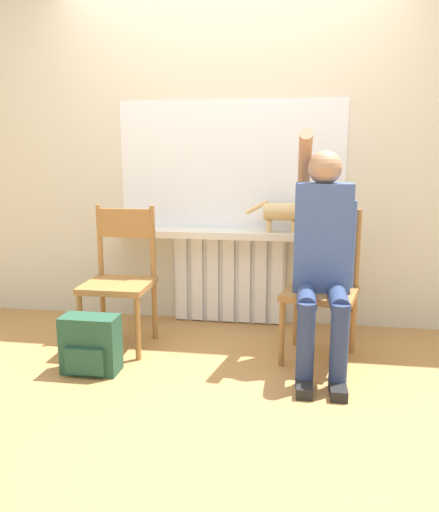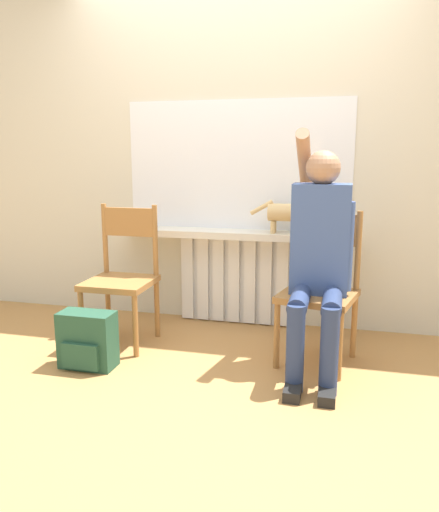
# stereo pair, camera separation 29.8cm
# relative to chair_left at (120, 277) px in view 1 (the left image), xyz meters

# --- Properties ---
(ground_plane) EXTENTS (12.00, 12.00, 0.00)m
(ground_plane) POSITION_rel_chair_left_xyz_m (0.65, -0.57, -0.47)
(ground_plane) COLOR #B27F47
(wall_with_window) EXTENTS (7.00, 0.06, 2.70)m
(wall_with_window) POSITION_rel_chair_left_xyz_m (0.65, 0.66, 0.88)
(wall_with_window) COLOR beige
(wall_with_window) RESTS_ON ground_plane
(radiator) EXTENTS (0.85, 0.08, 0.67)m
(radiator) POSITION_rel_chair_left_xyz_m (0.65, 0.59, -0.14)
(radiator) COLOR white
(radiator) RESTS_ON ground_plane
(windowsill) EXTENTS (1.74, 0.24, 0.05)m
(windowsill) POSITION_rel_chair_left_xyz_m (0.65, 0.51, 0.23)
(windowsill) COLOR silver
(windowsill) RESTS_ON radiator
(window_glass) EXTENTS (1.67, 0.01, 0.94)m
(window_glass) POSITION_rel_chair_left_xyz_m (0.65, 0.63, 0.72)
(window_glass) COLOR white
(window_glass) RESTS_ON windowsill
(chair_left) EXTENTS (0.43, 0.43, 0.94)m
(chair_left) POSITION_rel_chair_left_xyz_m (0.00, 0.00, 0.00)
(chair_left) COLOR #9E6B38
(chair_left) RESTS_ON ground_plane
(chair_right) EXTENTS (0.51, 0.51, 0.94)m
(chair_right) POSITION_rel_chair_left_xyz_m (1.32, -0.00, 0.00)
(chair_right) COLOR #9E6B38
(chair_right) RESTS_ON ground_plane
(person) EXTENTS (0.36, 0.99, 1.42)m
(person) POSITION_rel_chair_left_xyz_m (1.31, -0.11, 0.24)
(person) COLOR navy
(person) RESTS_ON ground_plane
(cat) EXTENTS (0.45, 0.12, 0.24)m
(cat) POSITION_rel_chair_left_xyz_m (1.06, 0.49, 0.39)
(cat) COLOR #DBB77A
(cat) RESTS_ON windowsill
(backpack) EXTENTS (0.33, 0.20, 0.35)m
(backpack) POSITION_rel_chair_left_xyz_m (-0.03, -0.45, -0.30)
(backpack) COLOR #234C38
(backpack) RESTS_ON ground_plane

